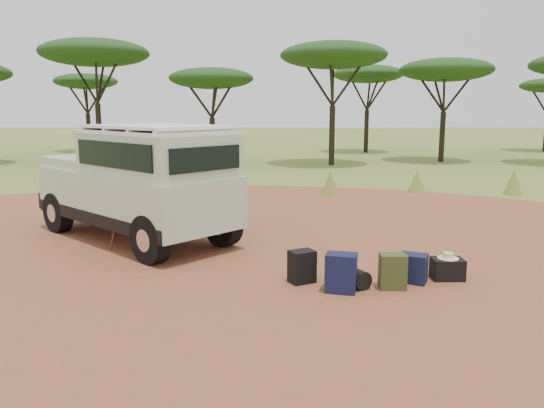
{
  "coord_description": "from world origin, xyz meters",
  "views": [
    {
      "loc": [
        1.23,
        -8.73,
        2.79
      ],
      "look_at": [
        1.15,
        1.18,
        1.0
      ],
      "focal_mm": 35.0,
      "sensor_mm": 36.0,
      "label": 1
    }
  ],
  "objects_px": {
    "backpack_navy": "(341,273)",
    "hard_case": "(447,269)",
    "duffel_navy": "(413,268)",
    "safari_vehicle": "(139,185)",
    "backpack_olive": "(393,272)",
    "walking_staff": "(118,212)",
    "backpack_black": "(302,267)"
  },
  "relations": [
    {
      "from": "backpack_navy",
      "to": "hard_case",
      "type": "relative_size",
      "value": 1.21
    },
    {
      "from": "duffel_navy",
      "to": "hard_case",
      "type": "xyz_separation_m",
      "value": [
        0.61,
        0.16,
        -0.06
      ]
    },
    {
      "from": "safari_vehicle",
      "to": "backpack_olive",
      "type": "height_order",
      "value": "safari_vehicle"
    },
    {
      "from": "walking_staff",
      "to": "hard_case",
      "type": "height_order",
      "value": "walking_staff"
    },
    {
      "from": "safari_vehicle",
      "to": "backpack_black",
      "type": "bearing_deg",
      "value": 2.46
    },
    {
      "from": "backpack_black",
      "to": "backpack_navy",
      "type": "relative_size",
      "value": 0.88
    },
    {
      "from": "backpack_black",
      "to": "backpack_navy",
      "type": "height_order",
      "value": "backpack_navy"
    },
    {
      "from": "safari_vehicle",
      "to": "backpack_navy",
      "type": "bearing_deg",
      "value": 2.93
    },
    {
      "from": "hard_case",
      "to": "duffel_navy",
      "type": "bearing_deg",
      "value": -167.11
    },
    {
      "from": "safari_vehicle",
      "to": "hard_case",
      "type": "xyz_separation_m",
      "value": [
        5.74,
        -2.66,
        -1.01
      ]
    },
    {
      "from": "backpack_black",
      "to": "walking_staff",
      "type": "bearing_deg",
      "value": 123.9
    },
    {
      "from": "safari_vehicle",
      "to": "backpack_olive",
      "type": "xyz_separation_m",
      "value": [
        4.74,
        -3.12,
        -0.91
      ]
    },
    {
      "from": "backpack_navy",
      "to": "backpack_olive",
      "type": "bearing_deg",
      "value": 24.2
    },
    {
      "from": "backpack_olive",
      "to": "backpack_navy",
      "type": "bearing_deg",
      "value": -169.0
    },
    {
      "from": "safari_vehicle",
      "to": "duffel_navy",
      "type": "distance_m",
      "value": 5.94
    },
    {
      "from": "backpack_navy",
      "to": "duffel_navy",
      "type": "xyz_separation_m",
      "value": [
        1.23,
        0.46,
        -0.07
      ]
    },
    {
      "from": "walking_staff",
      "to": "backpack_navy",
      "type": "height_order",
      "value": "walking_staff"
    },
    {
      "from": "walking_staff",
      "to": "backpack_olive",
      "type": "distance_m",
      "value": 5.39
    },
    {
      "from": "safari_vehicle",
      "to": "backpack_olive",
      "type": "bearing_deg",
      "value": 9.5
    },
    {
      "from": "walking_staff",
      "to": "duffel_navy",
      "type": "distance_m",
      "value": 5.66
    },
    {
      "from": "backpack_black",
      "to": "backpack_navy",
      "type": "xyz_separation_m",
      "value": [
        0.58,
        -0.44,
        0.04
      ]
    },
    {
      "from": "walking_staff",
      "to": "backpack_navy",
      "type": "distance_m",
      "value": 4.72
    },
    {
      "from": "backpack_black",
      "to": "backpack_navy",
      "type": "bearing_deg",
      "value": -65.25
    },
    {
      "from": "walking_staff",
      "to": "backpack_black",
      "type": "distance_m",
      "value": 4.02
    },
    {
      "from": "backpack_olive",
      "to": "duffel_navy",
      "type": "xyz_separation_m",
      "value": [
        0.4,
        0.3,
        -0.04
      ]
    },
    {
      "from": "backpack_black",
      "to": "duffel_navy",
      "type": "xyz_separation_m",
      "value": [
        1.8,
        0.02,
        -0.03
      ]
    },
    {
      "from": "duffel_navy",
      "to": "safari_vehicle",
      "type": "bearing_deg",
      "value": 176.17
    },
    {
      "from": "walking_staff",
      "to": "duffel_navy",
      "type": "xyz_separation_m",
      "value": [
        5.32,
        -1.85,
        -0.55
      ]
    },
    {
      "from": "backpack_black",
      "to": "duffel_navy",
      "type": "relative_size",
      "value": 1.13
    },
    {
      "from": "backpack_black",
      "to": "hard_case",
      "type": "distance_m",
      "value": 2.42
    },
    {
      "from": "walking_staff",
      "to": "backpack_navy",
      "type": "xyz_separation_m",
      "value": [
        4.1,
        -2.3,
        -0.49
      ]
    },
    {
      "from": "backpack_navy",
      "to": "duffel_navy",
      "type": "distance_m",
      "value": 1.31
    }
  ]
}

